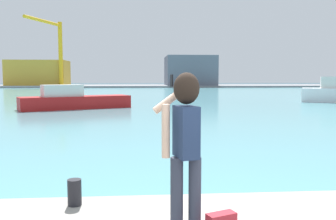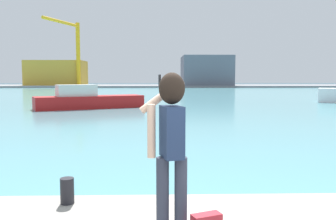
{
  "view_description": "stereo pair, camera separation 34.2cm",
  "coord_description": "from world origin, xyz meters",
  "px_view_note": "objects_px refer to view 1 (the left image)",
  "views": [
    {
      "loc": [
        -1.19,
        -3.02,
        2.35
      ],
      "look_at": [
        -0.65,
        3.96,
        1.72
      ],
      "focal_mm": 38.24,
      "sensor_mm": 36.0,
      "label": 1
    },
    {
      "loc": [
        -0.85,
        -3.03,
        2.35
      ],
      "look_at": [
        -0.65,
        3.96,
        1.72
      ],
      "focal_mm": 38.24,
      "sensor_mm": 36.0,
      "label": 2
    }
  ],
  "objects_px": {
    "boat_moored": "(73,100)",
    "port_crane": "(56,45)",
    "warehouse_left": "(38,73)",
    "warehouse_right": "(190,71)",
    "harbor_bollard": "(75,192)",
    "person_photographer": "(185,135)"
  },
  "relations": [
    {
      "from": "person_photographer",
      "to": "warehouse_right",
      "type": "height_order",
      "value": "warehouse_right"
    },
    {
      "from": "harbor_bollard",
      "to": "warehouse_left",
      "type": "bearing_deg",
      "value": 105.74
    },
    {
      "from": "boat_moored",
      "to": "port_crane",
      "type": "height_order",
      "value": "port_crane"
    },
    {
      "from": "boat_moored",
      "to": "warehouse_left",
      "type": "xyz_separation_m",
      "value": [
        -21.15,
        67.2,
        2.95
      ]
    },
    {
      "from": "person_photographer",
      "to": "warehouse_left",
      "type": "relative_size",
      "value": 0.12
    },
    {
      "from": "person_photographer",
      "to": "boat_moored",
      "type": "height_order",
      "value": "person_photographer"
    },
    {
      "from": "warehouse_right",
      "to": "port_crane",
      "type": "height_order",
      "value": "port_crane"
    },
    {
      "from": "boat_moored",
      "to": "warehouse_left",
      "type": "height_order",
      "value": "warehouse_left"
    },
    {
      "from": "port_crane",
      "to": "warehouse_left",
      "type": "bearing_deg",
      "value": 131.57
    },
    {
      "from": "boat_moored",
      "to": "warehouse_right",
      "type": "xyz_separation_m",
      "value": [
        17.94,
        66.22,
        3.52
      ]
    },
    {
      "from": "person_photographer",
      "to": "harbor_bollard",
      "type": "relative_size",
      "value": 5.01
    },
    {
      "from": "port_crane",
      "to": "harbor_bollard",
      "type": "bearing_deg",
      "value": -76.98
    },
    {
      "from": "boat_moored",
      "to": "warehouse_right",
      "type": "bearing_deg",
      "value": 49.79
    },
    {
      "from": "warehouse_left",
      "to": "port_crane",
      "type": "distance_m",
      "value": 11.36
    },
    {
      "from": "boat_moored",
      "to": "port_crane",
      "type": "distance_m",
      "value": 62.84
    },
    {
      "from": "harbor_bollard",
      "to": "person_photographer",
      "type": "bearing_deg",
      "value": -32.94
    },
    {
      "from": "harbor_bollard",
      "to": "boat_moored",
      "type": "bearing_deg",
      "value": 100.46
    },
    {
      "from": "harbor_bollard",
      "to": "port_crane",
      "type": "xyz_separation_m",
      "value": [
        -19.21,
        83.04,
        9.36
      ]
    },
    {
      "from": "warehouse_right",
      "to": "person_photographer",
      "type": "bearing_deg",
      "value": -97.85
    },
    {
      "from": "harbor_bollard",
      "to": "warehouse_left",
      "type": "height_order",
      "value": "warehouse_left"
    },
    {
      "from": "boat_moored",
      "to": "warehouse_left",
      "type": "distance_m",
      "value": 70.51
    },
    {
      "from": "warehouse_right",
      "to": "port_crane",
      "type": "relative_size",
      "value": 0.86
    }
  ]
}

